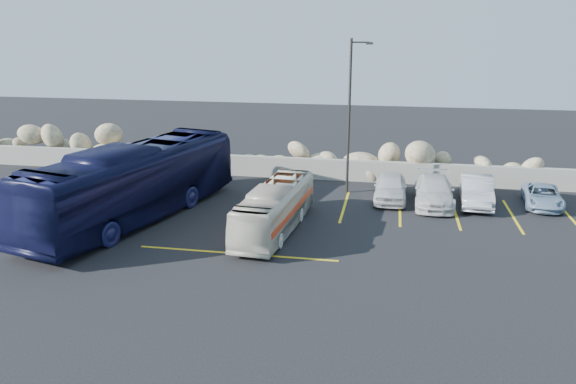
% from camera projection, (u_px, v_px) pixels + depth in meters
% --- Properties ---
extents(ground, '(90.00, 90.00, 0.00)m').
position_uv_depth(ground, '(261.00, 257.00, 21.58)').
color(ground, black).
rests_on(ground, ground).
extents(seawall, '(60.00, 0.40, 1.20)m').
position_uv_depth(seawall, '(308.00, 168.00, 32.72)').
color(seawall, gray).
rests_on(seawall, ground).
extents(riprap_pile, '(54.00, 2.80, 2.60)m').
position_uv_depth(riprap_pile, '(311.00, 152.00, 33.66)').
color(riprap_pile, '#8D7C5C').
rests_on(riprap_pile, ground).
extents(parking_lines, '(18.16, 9.36, 0.01)m').
position_uv_depth(parking_lines, '(386.00, 218.00, 26.00)').
color(parking_lines, yellow).
rests_on(parking_lines, ground).
extents(lamppost, '(1.14, 0.18, 8.00)m').
position_uv_depth(lamppost, '(350.00, 113.00, 28.87)').
color(lamppost, '#2B2826').
rests_on(lamppost, ground).
extents(vintage_bus, '(2.32, 7.44, 2.04)m').
position_uv_depth(vintage_bus, '(275.00, 208.00, 24.17)').
color(vintage_bus, beige).
rests_on(vintage_bus, ground).
extents(tour_coach, '(5.87, 12.73, 3.45)m').
position_uv_depth(tour_coach, '(135.00, 182.00, 25.52)').
color(tour_coach, '#0F1133').
rests_on(tour_coach, ground).
extents(car_a, '(1.65, 4.01, 1.36)m').
position_uv_depth(car_a, '(390.00, 187.00, 28.57)').
color(car_a, silver).
rests_on(car_a, ground).
extents(car_b, '(1.78, 4.35, 1.40)m').
position_uv_depth(car_b, '(477.00, 191.00, 27.89)').
color(car_b, '#BAB9BE').
rests_on(car_b, ground).
extents(car_c, '(1.96, 4.65, 1.34)m').
position_uv_depth(car_c, '(434.00, 191.00, 27.91)').
color(car_c, silver).
rests_on(car_c, ground).
extents(car_d, '(2.07, 3.85, 1.03)m').
position_uv_depth(car_d, '(543.00, 196.00, 27.65)').
color(car_d, '#7E97B3').
rests_on(car_d, ground).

